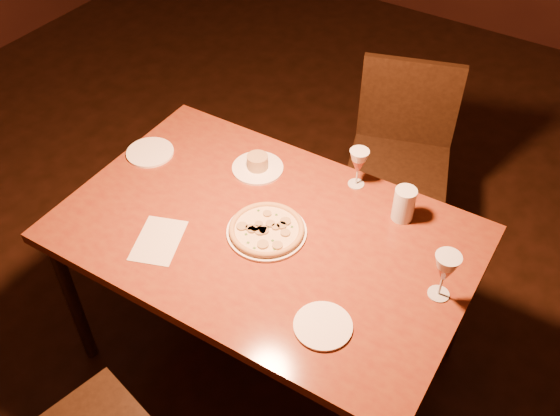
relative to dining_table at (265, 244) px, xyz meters
The scene contains 11 objects.
floor 0.77m from the dining_table, 169.19° to the right, with size 7.00×7.00×0.00m, color black.
dining_table is the anchor object (origin of this frame).
chair_far 1.01m from the dining_table, 83.16° to the left, with size 0.59×0.59×0.97m.
pizza_plate 0.09m from the dining_table, 31.57° to the right, with size 0.29×0.29×0.03m.
ramekin_saucer 0.36m from the dining_table, 128.75° to the left, with size 0.21×0.21×0.07m.
wine_glass_far 0.46m from the dining_table, 68.29° to the left, with size 0.08×0.08×0.17m, color #AC5647, non-canonical shape.
wine_glass_right 0.67m from the dining_table, ahead, with size 0.09×0.09×0.19m, color #AC5647, non-canonical shape.
water_tumbler 0.53m from the dining_table, 40.47° to the left, with size 0.08×0.08×0.14m, color silver.
side_plate_left 0.67m from the dining_table, behind, with size 0.20×0.20×0.01m, color white.
side_plate_near 0.47m from the dining_table, 33.04° to the right, with size 0.19×0.19×0.01m, color white.
menu_card 0.39m from the dining_table, 139.58° to the right, with size 0.15×0.23×0.00m, color beige.
Camera 1 is at (1.14, -1.25, 2.44)m, focal length 40.00 mm.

